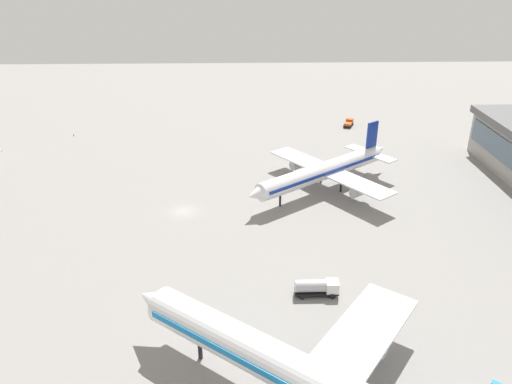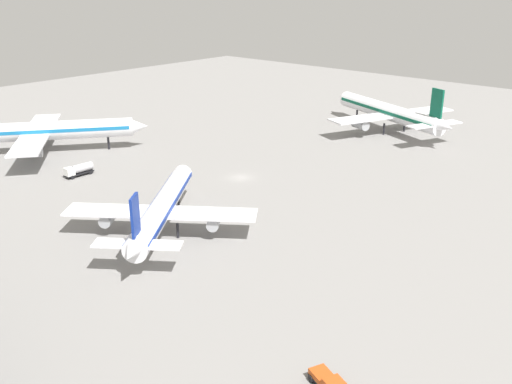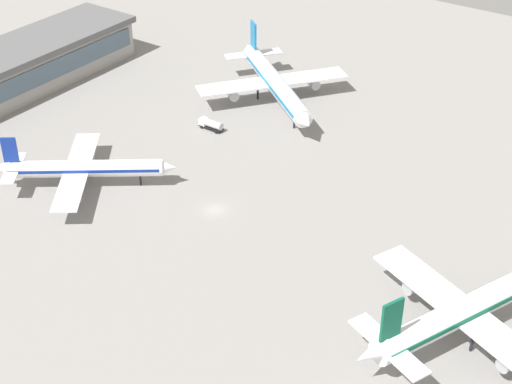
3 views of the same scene
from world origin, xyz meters
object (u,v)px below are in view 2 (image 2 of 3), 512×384
Objects in this scene: airplane_distant at (162,207)px; fuel_truck at (79,170)px; pushback_tractor at (328,382)px; airplane_at_gate at (43,131)px; airplane_taxiing at (389,112)px.

airplane_distant is 36.43m from fuel_truck.
pushback_tractor is at bearing 75.63° from fuel_truck.
airplane_distant is at bearing 79.91° from fuel_truck.
airplane_at_gate is 102.67m from pushback_tractor.
pushback_tractor is at bearing -144.70° from airplane_distant.
airplane_taxiing is 7.25× the size of fuel_truck.
airplane_at_gate is at bearing 77.31° from airplane_taxiing.
airplane_distant is 5.32× the size of fuel_truck.
fuel_truck is at bearing -63.65° from airplane_at_gate.
fuel_truck is (-30.87, -78.02, -3.92)m from airplane_taxiing.
airplane_at_gate is 1.24× the size of airplane_distant.
airplane_taxiing is at bearing 2.00° from airplane_at_gate.
airplane_distant is at bearing 115.77° from airplane_taxiing.
airplane_distant reaches higher than pushback_tractor.
airplane_taxiing is 84.57m from airplane_distant.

